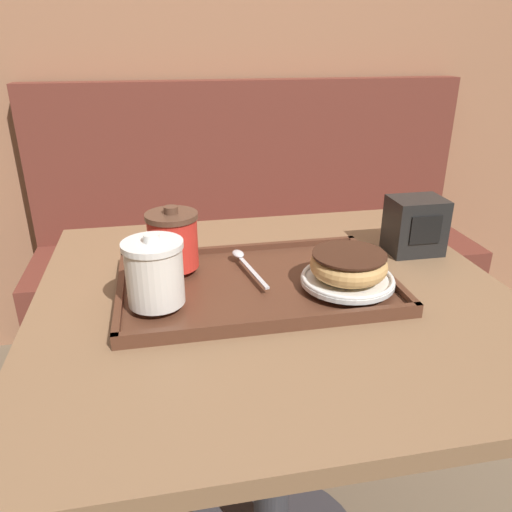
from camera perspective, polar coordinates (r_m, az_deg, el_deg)
wall_behind at (r=1.89m, az=-5.97°, el=25.63°), size 8.00×0.05×2.40m
booth_bench at (r=1.87m, az=0.21°, el=-2.26°), size 1.56×0.44×1.00m
cafe_table at (r=1.00m, az=2.02°, el=-13.07°), size 0.85×0.81×0.71m
serving_tray at (r=0.91m, az=0.00°, el=-3.26°), size 0.49×0.31×0.02m
coffee_cup_front at (r=0.81m, az=-11.52°, el=-1.81°), size 0.10×0.10×0.12m
coffee_cup_rear at (r=0.94m, az=-9.47°, el=1.86°), size 0.10×0.10×0.12m
plate_with_chocolate_donut at (r=0.89m, az=10.41°, el=-2.61°), size 0.16×0.16×0.01m
donut_chocolate_glazed at (r=0.88m, az=10.54°, el=-0.95°), size 0.13×0.13×0.04m
spoon at (r=0.96m, az=-1.51°, el=-0.43°), size 0.04×0.17×0.01m
napkin_dispenser at (r=1.10m, az=17.73°, el=3.34°), size 0.11×0.09×0.12m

